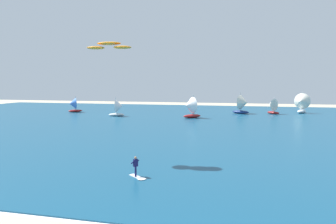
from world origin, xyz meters
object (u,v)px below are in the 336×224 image
sailboat_far_left (272,106)px  sailboat_center_horizon (73,105)px  sailboat_trailing (301,103)px  kite (109,46)px  sailboat_anchored_offshore (243,104)px  sailboat_far_right (119,108)px  sailboat_leading (190,107)px  kitesurfer (137,170)px

sailboat_far_left → sailboat_center_horizon: 50.29m
sailboat_trailing → sailboat_far_left: size_ratio=1.35×
kite → sailboat_far_left: size_ratio=1.11×
sailboat_anchored_offshore → sailboat_far_right: bearing=-156.4°
sailboat_leading → sailboat_anchored_offshore: bearing=47.3°
sailboat_far_right → sailboat_far_left: (34.54, 13.61, -0.06)m
sailboat_anchored_offshore → kitesurfer: bearing=-98.7°
kitesurfer → sailboat_leading: (-2.84, 43.02, 1.73)m
sailboat_leading → sailboat_far_right: sailboat_leading is taller
kite → sailboat_far_right: (-14.62, 37.71, -9.26)m
kitesurfer → sailboat_anchored_offshore: 55.89m
sailboat_anchored_offshore → sailboat_far_right: size_ratio=1.23×
sailboat_center_horizon → kite: bearing=-55.9°
kite → sailboat_far_right: kite is taller
kitesurfer → sailboat_center_horizon: bearing=124.9°
sailboat_trailing → sailboat_far_left: 8.09m
sailboat_leading → kite: bearing=-92.8°
kite → sailboat_leading: 38.69m
sailboat_trailing → sailboat_anchored_offshore: sailboat_trailing is taller
sailboat_trailing → sailboat_leading: size_ratio=1.10×
sailboat_anchored_offshore → sailboat_center_horizon: bearing=-172.3°
sailboat_trailing → sailboat_far_right: size_ratio=1.31×
kitesurfer → sailboat_anchored_offshore: size_ratio=0.35×
sailboat_far_right → kitesurfer: bearing=-65.9°
sailboat_far_left → sailboat_center_horizon: (-49.75, -7.32, 0.02)m
sailboat_trailing → sailboat_far_left: sailboat_trailing is taller
kite → sailboat_far_right: 41.49m
sailboat_far_right → sailboat_anchored_offshore: bearing=23.6°
kite → sailboat_far_left: bearing=68.8°
kitesurfer → kite: bearing=130.6°
sailboat_leading → sailboat_far_right: (-16.43, 0.10, -0.37)m
kite → sailboat_far_left: kite is taller
kite → sailboat_far_right: bearing=111.2°
sailboat_far_right → sailboat_leading: bearing=-0.3°
kite → sailboat_leading: bearing=87.2°
sailboat_far_left → sailboat_center_horizon: size_ratio=0.99×
kitesurfer → kite: (-4.64, 5.41, 10.62)m
sailboat_trailing → kite: bearing=-116.4°
sailboat_trailing → sailboat_far_left: bearing=-154.5°
sailboat_far_right → sailboat_center_horizon: (-15.21, 6.29, -0.04)m
sailboat_anchored_offshore → sailboat_leading: sailboat_anchored_offshore is taller
sailboat_leading → sailboat_far_right: bearing=179.7°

